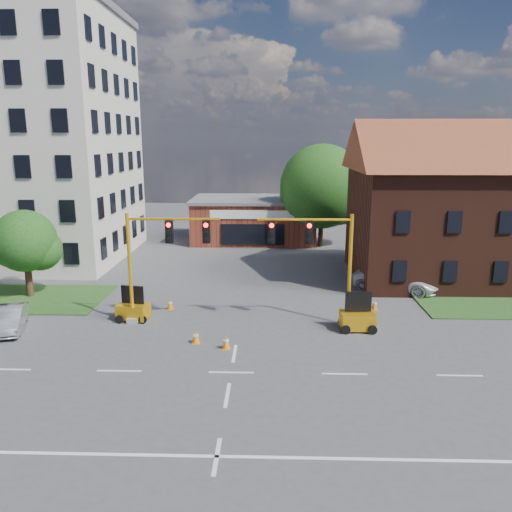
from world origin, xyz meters
name	(u,v)px	position (x,y,z in m)	size (l,w,h in m)	color
ground	(231,372)	(0.00, 0.00, 0.00)	(120.00, 120.00, 0.00)	#47474A
lane_markings	(225,408)	(0.00, -3.00, 0.01)	(60.00, 36.00, 0.01)	white
office_block	(11,136)	(-20.00, 21.90, 10.31)	(18.40, 15.40, 20.60)	beige
brick_shop	(254,219)	(0.00, 29.98, 2.16)	(12.40, 8.40, 4.30)	maroon
townhouse_row	(498,198)	(18.00, 16.00, 5.93)	(21.00, 11.00, 11.50)	#451F14
tree_large	(326,189)	(6.90, 27.08, 5.50)	(8.32, 7.93, 9.70)	#3A2215
tree_nw_front	(29,243)	(-13.80, 10.58, 3.57)	(4.18, 3.98, 5.72)	#3A2215
signal_mast_west	(159,255)	(-4.36, 6.00, 3.92)	(5.30, 0.60, 6.20)	gray
signal_mast_east	(320,256)	(4.36, 6.00, 3.92)	(5.30, 0.60, 6.20)	gray
trailer_west	(133,310)	(-6.08, 6.44, 0.60)	(1.86, 1.40, 1.93)	#F1A914
trailer_east	(357,318)	(6.41, 5.28, 0.64)	(1.86, 1.28, 2.06)	#F1A914
cone_a	(196,337)	(-2.04, 3.20, 0.34)	(0.40, 0.40, 0.70)	orange
cone_b	(170,304)	(-4.34, 8.24, 0.34)	(0.40, 0.40, 0.70)	orange
cone_c	(226,342)	(-0.45, 2.57, 0.34)	(0.40, 0.40, 0.70)	orange
cone_d	(375,305)	(8.00, 8.54, 0.34)	(0.40, 0.40, 0.70)	orange
pickup_white	(396,280)	(10.24, 12.56, 0.78)	(2.60, 5.65, 1.57)	silver
sedan_silver_front	(10,319)	(-12.31, 4.70, 0.64)	(1.36, 3.90, 1.29)	#94969B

